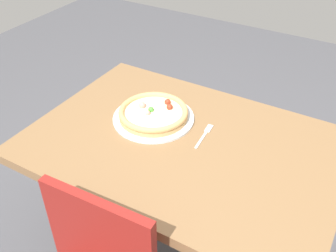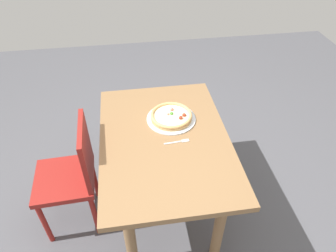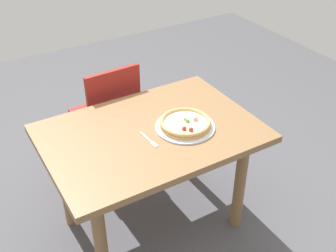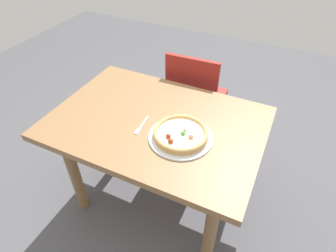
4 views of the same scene
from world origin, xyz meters
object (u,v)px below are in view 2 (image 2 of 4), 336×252
fork (179,142)px  plate (171,119)px  chair_near (73,173)px  dining_table (165,150)px  pizza (171,116)px

fork → plate: bearing=88.6°
plate → fork: bearing=3.0°
chair_near → plate: (-0.18, 0.71, 0.25)m
dining_table → pizza: size_ratio=4.13×
dining_table → fork: size_ratio=7.25×
chair_near → pizza: 0.78m
plate → chair_near: bearing=-75.7°
chair_near → plate: size_ratio=2.60×
dining_table → pizza: pizza is taller
chair_near → pizza: size_ratio=3.05×
plate → pizza: bearing=98.7°
pizza → fork: bearing=2.8°
chair_near → fork: (0.05, 0.72, 0.25)m
dining_table → fork: 0.15m
dining_table → chair_near: size_ratio=1.35×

